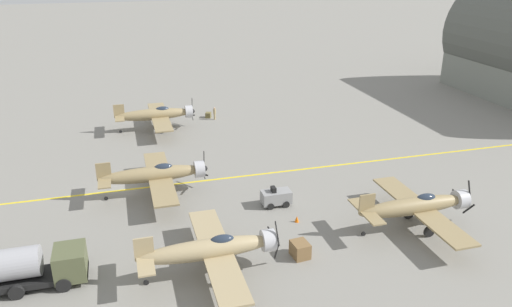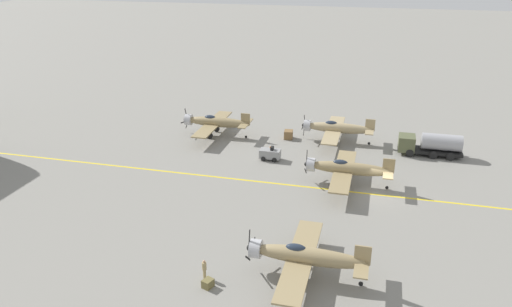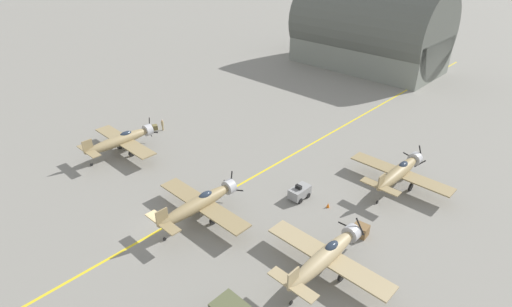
{
  "view_description": "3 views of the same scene",
  "coord_description": "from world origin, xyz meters",
  "views": [
    {
      "loc": [
        44.21,
        1.5,
        20.87
      ],
      "look_at": [
        3.62,
        12.93,
        3.83
      ],
      "focal_mm": 35.0,
      "sensor_mm": 36.0,
      "label": 1
    },
    {
      "loc": [
        -50.43,
        1.01,
        24.6
      ],
      "look_at": [
        0.79,
        14.21,
        3.14
      ],
      "focal_mm": 35.0,
      "sensor_mm": 36.0,
      "label": 2
    },
    {
      "loc": [
        28.41,
        -15.92,
        26.26
      ],
      "look_at": [
        0.95,
        12.94,
        3.85
      ],
      "focal_mm": 28.0,
      "sensor_mm": 36.0,
      "label": 3
    }
  ],
  "objects": [
    {
      "name": "tow_tractor",
      "position": [
        6.74,
        13.89,
        0.79
      ],
      "size": [
        1.57,
        2.6,
        1.79
      ],
      "color": "gray",
      "rests_on": "ground"
    },
    {
      "name": "hangar",
      "position": [
        -13.56,
        62.78,
        7.27
      ],
      "size": [
        30.0,
        17.12,
        17.22
      ],
      "color": "gray",
      "rests_on": "ground"
    },
    {
      "name": "airplane_mid_left",
      "position": [
        -16.69,
        5.68,
        2.01
      ],
      "size": [
        12.0,
        9.98,
        3.77
      ],
      "rotation": [
        0.0,
        0.0,
        -0.27
      ],
      "color": "#968159",
      "rests_on": "ground"
    },
    {
      "name": "ground_crew_walking",
      "position": [
        -18.81,
        13.47,
        0.92
      ],
      "size": [
        0.37,
        0.37,
        1.69
      ],
      "color": "tan",
      "rests_on": "ground"
    },
    {
      "name": "supply_crate_by_tanker",
      "position": [
        14.94,
        13.11,
        0.59
      ],
      "size": [
        1.53,
        1.32,
        1.17
      ],
      "primitive_type": "cube",
      "rotation": [
        0.0,
        0.0,
        0.11
      ],
      "color": "brown",
      "rests_on": "ground"
    },
    {
      "name": "ground_plane",
      "position": [
        0.0,
        0.0,
        0.0
      ],
      "size": [
        400.0,
        400.0,
        0.0
      ],
      "primitive_type": "plane",
      "color": "gray"
    },
    {
      "name": "traffic_cone",
      "position": [
        10.07,
        14.65,
        0.28
      ],
      "size": [
        0.36,
        0.36,
        0.55
      ],
      "primitive_type": "cone",
      "color": "orange",
      "rests_on": "ground"
    },
    {
      "name": "airplane_far_right",
      "position": [
        13.58,
        23.53,
        2.01
      ],
      "size": [
        12.0,
        9.98,
        3.72
      ],
      "rotation": [
        0.0,
        0.0,
        0.19
      ],
      "color": "#927E55",
      "rests_on": "ground"
    },
    {
      "name": "airplane_mid_right",
      "position": [
        15.31,
        6.49,
        2.01
      ],
      "size": [
        12.0,
        9.98,
        3.65
      ],
      "rotation": [
        0.0,
        0.0,
        0.27
      ],
      "color": "tan",
      "rests_on": "ground"
    },
    {
      "name": "airplane_mid_center",
      "position": [
        1.69,
        3.91,
        2.01
      ],
      "size": [
        12.0,
        9.98,
        3.79
      ],
      "rotation": [
        0.0,
        0.0,
        0.3
      ],
      "color": "#937E55",
      "rests_on": "ground"
    },
    {
      "name": "taxiway_stripe",
      "position": [
        0.0,
        0.0,
        0.0
      ],
      "size": [
        0.3,
        160.0,
        0.01
      ],
      "primitive_type": "cube",
      "color": "yellow",
      "rests_on": "ground"
    },
    {
      "name": "supply_crate_mid_lane",
      "position": [
        -19.89,
        12.8,
        0.35
      ],
      "size": [
        1.04,
        0.96,
        0.7
      ],
      "primitive_type": "cube",
      "rotation": [
        0.0,
        0.0,
        -0.38
      ],
      "color": "brown",
      "rests_on": "ground"
    }
  ]
}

